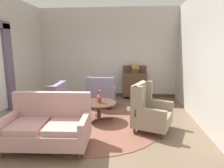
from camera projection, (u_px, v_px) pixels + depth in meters
ground at (94, 127)px, 4.80m from camera, size 8.69×8.69×0.00m
wall_back at (108, 53)px, 7.52m from camera, size 5.42×0.08×3.36m
wall_left at (8, 55)px, 5.64m from camera, size 0.08×4.35×3.36m
wall_right at (198, 56)px, 5.16m from camera, size 0.08×4.35×3.36m
baseboard_back at (108, 94)px, 7.77m from camera, size 5.26×0.03×0.12m
area_rug at (96, 122)px, 5.09m from camera, size 3.38×3.38×0.01m
coffee_table at (99, 105)px, 5.13m from camera, size 0.90×0.90×0.50m
porcelain_vase at (99, 98)px, 5.05m from camera, size 0.14×0.14×0.33m
settee at (48, 127)px, 3.79m from camera, size 1.63×0.97×1.02m
armchair_far_left at (149, 111)px, 4.56m from camera, size 1.04×1.08×1.10m
armchair_near_sideboard at (102, 94)px, 6.28m from camera, size 0.86×0.85×1.01m
armchair_back_corner at (49, 106)px, 5.08m from camera, size 0.91×0.87×1.02m
side_table at (140, 100)px, 5.63m from camera, size 0.48×0.48×0.70m
sideboard at (134, 84)px, 7.35m from camera, size 0.88×0.42×1.22m
gramophone at (136, 67)px, 7.14m from camera, size 0.39×0.46×0.47m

